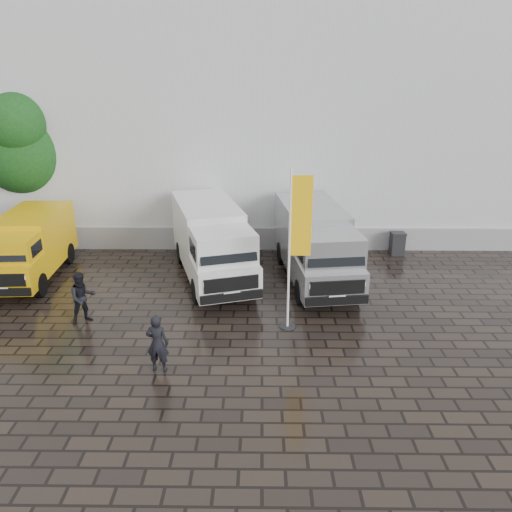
{
  "coord_description": "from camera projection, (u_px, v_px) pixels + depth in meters",
  "views": [
    {
      "loc": [
        -0.03,
        -13.05,
        7.58
      ],
      "look_at": [
        -0.21,
        2.2,
        1.84
      ],
      "focal_mm": 35.0,
      "sensor_mm": 36.0,
      "label": 1
    }
  ],
  "objects": [
    {
      "name": "person_front",
      "position": [
        157.0,
        343.0,
        13.09
      ],
      "size": [
        0.63,
        0.45,
        1.63
      ],
      "primitive_type": "imported",
      "rotation": [
        0.0,
        0.0,
        3.04
      ],
      "color": "black",
      "rests_on": "ground"
    },
    {
      "name": "van_silver",
      "position": [
        315.0,
        246.0,
        18.64
      ],
      "size": [
        2.89,
        6.52,
        2.73
      ],
      "primitive_type": null,
      "rotation": [
        0.0,
        0.0,
        0.13
      ],
      "color": "#A8A9AD",
      "rests_on": "ground"
    },
    {
      "name": "van_yellow",
      "position": [
        29.0,
        248.0,
        18.85
      ],
      "size": [
        2.28,
        5.31,
        2.41
      ],
      "primitive_type": null,
      "rotation": [
        0.0,
        0.0,
        0.05
      ],
      "color": "#D39F0B",
      "rests_on": "ground"
    },
    {
      "name": "van_white",
      "position": [
        212.0,
        244.0,
        18.81
      ],
      "size": [
        3.86,
        6.72,
        2.76
      ],
      "primitive_type": null,
      "rotation": [
        0.0,
        0.0,
        0.29
      ],
      "color": "silver",
      "rests_on": "ground"
    },
    {
      "name": "person_tent",
      "position": [
        83.0,
        298.0,
        15.66
      ],
      "size": [
        1.03,
        0.98,
        1.67
      ],
      "primitive_type": "imported",
      "rotation": [
        0.0,
        0.0,
        0.59
      ],
      "color": "black",
      "rests_on": "ground"
    },
    {
      "name": "flagpole",
      "position": [
        296.0,
        243.0,
        14.62
      ],
      "size": [
        0.88,
        0.5,
        4.99
      ],
      "color": "black",
      "rests_on": "ground"
    },
    {
      "name": "wheelie_bin",
      "position": [
        397.0,
        243.0,
        21.55
      ],
      "size": [
        0.61,
        0.61,
        1.0
      ],
      "primitive_type": "cube",
      "rotation": [
        0.0,
        0.0,
        0.02
      ],
      "color": "black",
      "rests_on": "ground"
    },
    {
      "name": "hall_plinth",
      "position": [
        307.0,
        239.0,
        22.12
      ],
      "size": [
        44.0,
        0.15,
        1.0
      ],
      "primitive_type": "cube",
      "color": "gray",
      "rests_on": "ground"
    },
    {
      "name": "exhibition_hall",
      "position": [
        299.0,
        99.0,
        27.72
      ],
      "size": [
        44.0,
        16.0,
        12.0
      ],
      "primitive_type": "cube",
      "color": "silver",
      "rests_on": "ground"
    },
    {
      "name": "tree",
      "position": [
        23.0,
        144.0,
        21.87
      ],
      "size": [
        3.88,
        3.98,
        6.96
      ],
      "color": "black",
      "rests_on": "ground"
    },
    {
      "name": "ground",
      "position": [
        262.0,
        339.0,
        14.88
      ],
      "size": [
        120.0,
        120.0,
        0.0
      ],
      "primitive_type": "plane",
      "color": "black",
      "rests_on": "ground"
    }
  ]
}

